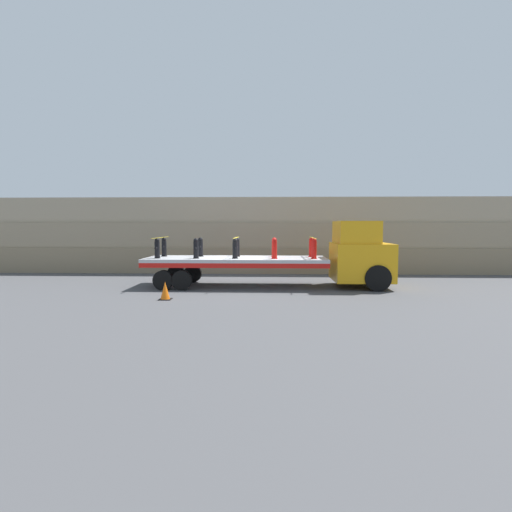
# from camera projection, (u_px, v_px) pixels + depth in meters

# --- Properties ---
(ground_plane) EXTENTS (120.00, 120.00, 0.00)m
(ground_plane) POSITION_uv_depth(u_px,v_px,m) (236.00, 286.00, 18.12)
(ground_plane) COLOR #474749
(rock_cliff) EXTENTS (60.00, 3.30, 4.38)m
(rock_cliff) POSITION_uv_depth(u_px,v_px,m) (245.00, 235.00, 24.22)
(rock_cliff) COLOR #84755B
(rock_cliff) RESTS_ON ground_plane
(truck_cab) EXTENTS (2.49, 2.68, 2.95)m
(truck_cab) POSITION_uv_depth(u_px,v_px,m) (362.00, 255.00, 17.80)
(truck_cab) COLOR orange
(truck_cab) RESTS_ON ground_plane
(flatbed_trailer) EXTENTS (8.08, 2.68, 1.31)m
(flatbed_trailer) POSITION_uv_depth(u_px,v_px,m) (224.00, 263.00, 18.06)
(flatbed_trailer) COLOR #B2B2B7
(flatbed_trailer) RESTS_ON ground_plane
(fire_hydrant_black_near_0) EXTENTS (0.28, 0.52, 0.89)m
(fire_hydrant_black_near_0) POSITION_uv_depth(u_px,v_px,m) (157.00, 248.00, 17.55)
(fire_hydrant_black_near_0) COLOR black
(fire_hydrant_black_near_0) RESTS_ON flatbed_trailer
(fire_hydrant_black_far_0) EXTENTS (0.28, 0.52, 0.89)m
(fire_hydrant_black_far_0) POSITION_uv_depth(u_px,v_px,m) (164.00, 247.00, 18.68)
(fire_hydrant_black_far_0) COLOR black
(fire_hydrant_black_far_0) RESTS_ON flatbed_trailer
(fire_hydrant_black_near_1) EXTENTS (0.28, 0.52, 0.89)m
(fire_hydrant_black_near_1) POSITION_uv_depth(u_px,v_px,m) (196.00, 249.00, 17.48)
(fire_hydrant_black_near_1) COLOR black
(fire_hydrant_black_near_1) RESTS_ON flatbed_trailer
(fire_hydrant_black_far_1) EXTENTS (0.28, 0.52, 0.89)m
(fire_hydrant_black_far_1) POSITION_uv_depth(u_px,v_px,m) (201.00, 247.00, 18.62)
(fire_hydrant_black_far_1) COLOR black
(fire_hydrant_black_far_1) RESTS_ON flatbed_trailer
(fire_hydrant_black_near_2) EXTENTS (0.28, 0.52, 0.89)m
(fire_hydrant_black_near_2) POSITION_uv_depth(u_px,v_px,m) (235.00, 249.00, 17.42)
(fire_hydrant_black_near_2) COLOR black
(fire_hydrant_black_near_2) RESTS_ON flatbed_trailer
(fire_hydrant_black_far_2) EXTENTS (0.28, 0.52, 0.89)m
(fire_hydrant_black_far_2) POSITION_uv_depth(u_px,v_px,m) (237.00, 247.00, 18.55)
(fire_hydrant_black_far_2) COLOR black
(fire_hydrant_black_far_2) RESTS_ON flatbed_trailer
(fire_hydrant_red_near_3) EXTENTS (0.28, 0.52, 0.89)m
(fire_hydrant_red_near_3) POSITION_uv_depth(u_px,v_px,m) (274.00, 249.00, 17.35)
(fire_hydrant_red_near_3) COLOR red
(fire_hydrant_red_near_3) RESTS_ON flatbed_trailer
(fire_hydrant_red_far_3) EXTENTS (0.28, 0.52, 0.89)m
(fire_hydrant_red_far_3) POSITION_uv_depth(u_px,v_px,m) (274.00, 247.00, 18.49)
(fire_hydrant_red_far_3) COLOR red
(fire_hydrant_red_far_3) RESTS_ON flatbed_trailer
(fire_hydrant_red_near_4) EXTENTS (0.28, 0.52, 0.89)m
(fire_hydrant_red_near_4) POSITION_uv_depth(u_px,v_px,m) (314.00, 249.00, 17.29)
(fire_hydrant_red_near_4) COLOR red
(fire_hydrant_red_near_4) RESTS_ON flatbed_trailer
(fire_hydrant_red_far_4) EXTENTS (0.28, 0.52, 0.89)m
(fire_hydrant_red_far_4) POSITION_uv_depth(u_px,v_px,m) (311.00, 247.00, 18.43)
(fire_hydrant_red_far_4) COLOR red
(fire_hydrant_red_far_4) RESTS_ON flatbed_trailer
(cargo_strap_rear) EXTENTS (0.05, 2.79, 0.01)m
(cargo_strap_rear) POSITION_uv_depth(u_px,v_px,m) (161.00, 238.00, 18.08)
(cargo_strap_rear) COLOR yellow
(cargo_strap_rear) RESTS_ON fire_hydrant_black_near_0
(cargo_strap_middle) EXTENTS (0.05, 2.79, 0.01)m
(cargo_strap_middle) POSITION_uv_depth(u_px,v_px,m) (236.00, 238.00, 17.95)
(cargo_strap_middle) COLOR yellow
(cargo_strap_middle) RESTS_ON fire_hydrant_black_near_2
(cargo_strap_front) EXTENTS (0.05, 2.79, 0.01)m
(cargo_strap_front) POSITION_uv_depth(u_px,v_px,m) (313.00, 238.00, 17.82)
(cargo_strap_front) COLOR yellow
(cargo_strap_front) RESTS_ON fire_hydrant_red_near_4
(traffic_cone) EXTENTS (0.45, 0.45, 0.67)m
(traffic_cone) POSITION_uv_depth(u_px,v_px,m) (165.00, 291.00, 14.80)
(traffic_cone) COLOR black
(traffic_cone) RESTS_ON ground_plane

